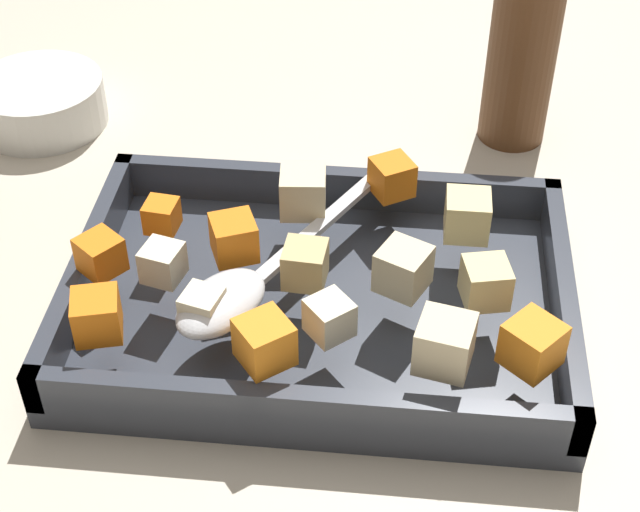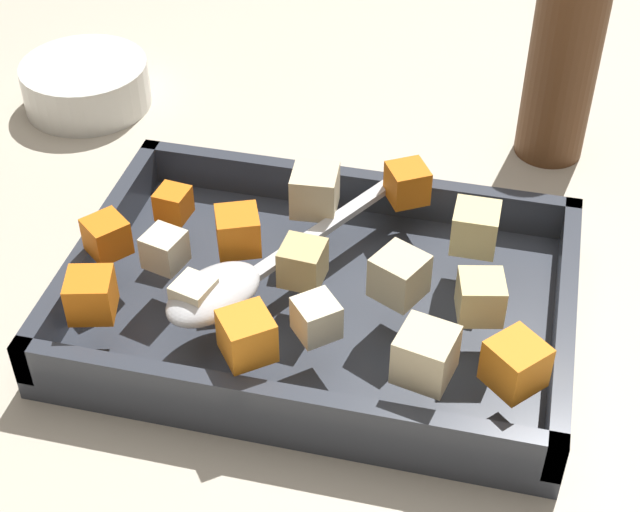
{
  "view_description": "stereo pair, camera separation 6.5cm",
  "coord_description": "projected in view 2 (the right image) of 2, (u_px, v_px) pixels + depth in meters",
  "views": [
    {
      "loc": [
        0.03,
        -0.5,
        0.48
      ],
      "look_at": [
        -0.02,
        -0.01,
        0.06
      ],
      "focal_mm": 54.76,
      "sensor_mm": 36.0,
      "label": 1
    },
    {
      "loc": [
        0.1,
        -0.49,
        0.48
      ],
      "look_at": [
        -0.02,
        -0.01,
        0.06
      ],
      "focal_mm": 54.76,
      "sensor_mm": 36.0,
      "label": 2
    }
  ],
  "objects": [
    {
      "name": "potato_chunk_mid_left",
      "position": [
        315.0,
        191.0,
        0.7
      ],
      "size": [
        0.03,
        0.03,
        0.03
      ],
      "primitive_type": "cube",
      "rotation": [
        0.0,
        0.0,
        1.65
      ],
      "color": "beige",
      "rests_on": "baking_dish"
    },
    {
      "name": "potato_chunk_corner_se",
      "position": [
        481.0,
        297.0,
        0.62
      ],
      "size": [
        0.03,
        0.03,
        0.03
      ],
      "primitive_type": "cube",
      "rotation": [
        0.0,
        0.0,
        0.22
      ],
      "color": "#E0CC89",
      "rests_on": "baking_dish"
    },
    {
      "name": "carrot_chunk_corner_sw",
      "position": [
        173.0,
        203.0,
        0.7
      ],
      "size": [
        0.02,
        0.02,
        0.02
      ],
      "primitive_type": "cube",
      "rotation": [
        0.0,
        0.0,
        1.45
      ],
      "color": "orange",
      "rests_on": "baking_dish"
    },
    {
      "name": "potato_chunk_center",
      "position": [
        303.0,
        263.0,
        0.64
      ],
      "size": [
        0.03,
        0.03,
        0.03
      ],
      "primitive_type": "cube",
      "rotation": [
        0.0,
        0.0,
        6.21
      ],
      "color": "tan",
      "rests_on": "baking_dish"
    },
    {
      "name": "potato_chunk_under_handle",
      "position": [
        426.0,
        355.0,
        0.58
      ],
      "size": [
        0.04,
        0.04,
        0.03
      ],
      "primitive_type": "cube",
      "rotation": [
        0.0,
        0.0,
        6.07
      ],
      "color": "beige",
      "rests_on": "baking_dish"
    },
    {
      "name": "carrot_chunk_heap_top",
      "position": [
        91.0,
        295.0,
        0.62
      ],
      "size": [
        0.04,
        0.04,
        0.03
      ],
      "primitive_type": "cube",
      "rotation": [
        0.0,
        0.0,
        4.97
      ],
      "color": "orange",
      "rests_on": "baking_dish"
    },
    {
      "name": "serving_spoon",
      "position": [
        229.0,
        284.0,
        0.63
      ],
      "size": [
        0.14,
        0.22,
        0.02
      ],
      "rotation": [
        0.0,
        0.0,
        1.05
      ],
      "color": "silver",
      "rests_on": "baking_dish"
    },
    {
      "name": "potato_chunk_far_left",
      "position": [
        475.0,
        228.0,
        0.67
      ],
      "size": [
        0.03,
        0.03,
        0.03
      ],
      "primitive_type": "cube",
      "rotation": [
        0.0,
        0.0,
        1.57
      ],
      "color": "#E0CC89",
      "rests_on": "baking_dish"
    },
    {
      "name": "potato_chunk_near_right",
      "position": [
        316.0,
        318.0,
        0.61
      ],
      "size": [
        0.04,
        0.04,
        0.03
      ],
      "primitive_type": "cube",
      "rotation": [
        0.0,
        0.0,
        0.71
      ],
      "color": "beige",
      "rests_on": "baking_dish"
    },
    {
      "name": "potato_chunk_near_spoon",
      "position": [
        194.0,
        297.0,
        0.62
      ],
      "size": [
        0.03,
        0.03,
        0.02
      ],
      "primitive_type": "cube",
      "rotation": [
        0.0,
        0.0,
        1.3
      ],
      "color": "beige",
      "rests_on": "baking_dish"
    },
    {
      "name": "carrot_chunk_far_right",
      "position": [
        407.0,
        183.0,
        0.71
      ],
      "size": [
        0.04,
        0.04,
        0.03
      ],
      "primitive_type": "cube",
      "rotation": [
        0.0,
        0.0,
        0.54
      ],
      "color": "orange",
      "rests_on": "baking_dish"
    },
    {
      "name": "carrot_chunk_corner_nw",
      "position": [
        240.0,
        228.0,
        0.67
      ],
      "size": [
        0.04,
        0.04,
        0.03
      ],
      "primitive_type": "cube",
      "rotation": [
        0.0,
        0.0,
        0.39
      ],
      "color": "orange",
      "rests_on": "baking_dish"
    },
    {
      "name": "pepper_mill",
      "position": [
        569.0,
        30.0,
        0.78
      ],
      "size": [
        0.06,
        0.06,
        0.25
      ],
      "color": "brown",
      "rests_on": "ground_plane"
    },
    {
      "name": "baking_dish",
      "position": [
        320.0,
        302.0,
        0.68
      ],
      "size": [
        0.34,
        0.24,
        0.05
      ],
      "color": "#333842",
      "rests_on": "ground_plane"
    },
    {
      "name": "carrot_chunk_back_center",
      "position": [
        107.0,
        236.0,
        0.67
      ],
      "size": [
        0.04,
        0.04,
        0.03
      ],
      "primitive_type": "cube",
      "rotation": [
        0.0,
        0.0,
        2.46
      ],
      "color": "orange",
      "rests_on": "baking_dish"
    },
    {
      "name": "carrot_chunk_front_center",
      "position": [
        516.0,
        364.0,
        0.57
      ],
      "size": [
        0.04,
        0.04,
        0.03
      ],
      "primitive_type": "cube",
      "rotation": [
        0.0,
        0.0,
        3.99
      ],
      "color": "orange",
      "rests_on": "baking_dish"
    },
    {
      "name": "potato_chunk_mid_right",
      "position": [
        399.0,
        276.0,
        0.63
      ],
      "size": [
        0.04,
        0.04,
        0.03
      ],
      "primitive_type": "cube",
      "rotation": [
        0.0,
        0.0,
        5.82
      ],
      "color": "beige",
      "rests_on": "baking_dish"
    },
    {
      "name": "ground_plane",
      "position": [
        349.0,
        313.0,
        0.69
      ],
      "size": [
        4.0,
        4.0,
        0.0
      ],
      "primitive_type": "plane",
      "color": "#BCB29E"
    },
    {
      "name": "potato_chunk_rim_edge",
      "position": [
        165.0,
        249.0,
        0.66
      ],
      "size": [
        0.03,
        0.03,
        0.02
      ],
      "primitive_type": "cube",
      "rotation": [
        0.0,
        0.0,
        4.46
      ],
      "color": "beige",
      "rests_on": "baking_dish"
    },
    {
      "name": "small_prep_bowl",
      "position": [
        86.0,
        84.0,
        0.89
      ],
      "size": [
        0.12,
        0.12,
        0.04
      ],
      "primitive_type": "cylinder",
      "color": "silver",
      "rests_on": "ground_plane"
    },
    {
      "name": "carrot_chunk_near_left",
      "position": [
        247.0,
        336.0,
        0.59
      ],
      "size": [
        0.04,
        0.04,
        0.03
      ],
      "primitive_type": "cube",
      "rotation": [
        0.0,
        0.0,
        0.66
      ],
      "color": "orange",
      "rests_on": "baking_dish"
    }
  ]
}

